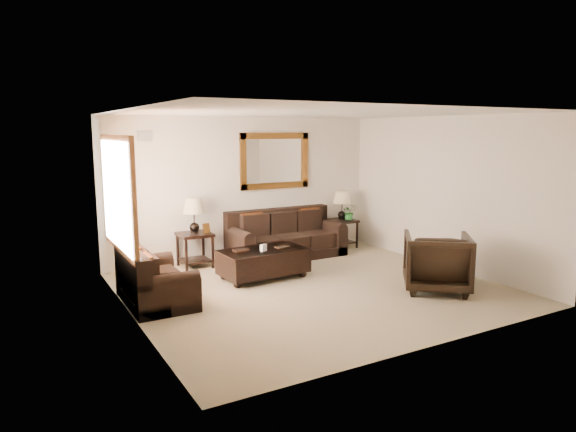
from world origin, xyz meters
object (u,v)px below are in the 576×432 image
sofa (285,240)px  end_table_right (342,211)px  loveseat (153,283)px  armchair (437,259)px  coffee_table (263,260)px  end_table_left (194,222)px

sofa → end_table_right: 1.52m
loveseat → armchair: 4.26m
sofa → coffee_table: bearing=-132.7°
loveseat → coffee_table: loveseat is taller
loveseat → end_table_left: end_table_left is taller
sofa → loveseat: (-2.99, -1.48, -0.04)m
sofa → loveseat: bearing=-153.7°
armchair → coffee_table: bearing=-4.1°
end_table_right → armchair: bearing=-98.5°
sofa → end_table_left: bearing=176.4°
loveseat → end_table_left: bearing=-36.9°
loveseat → end_table_left: (1.20, 1.59, 0.53)m
end_table_right → loveseat: bearing=-160.1°
end_table_left → end_table_right: size_ratio=1.05×
loveseat → end_table_left: size_ratio=1.14×
end_table_left → armchair: end_table_left is taller
end_table_left → loveseat: bearing=-126.9°
sofa → armchair: (0.97, -3.04, 0.16)m
sofa → end_table_right: (1.44, 0.13, 0.45)m
sofa → coffee_table: (-1.05, -1.14, -0.03)m
sofa → armchair: bearing=-72.3°
loveseat → end_table_right: size_ratio=1.20×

